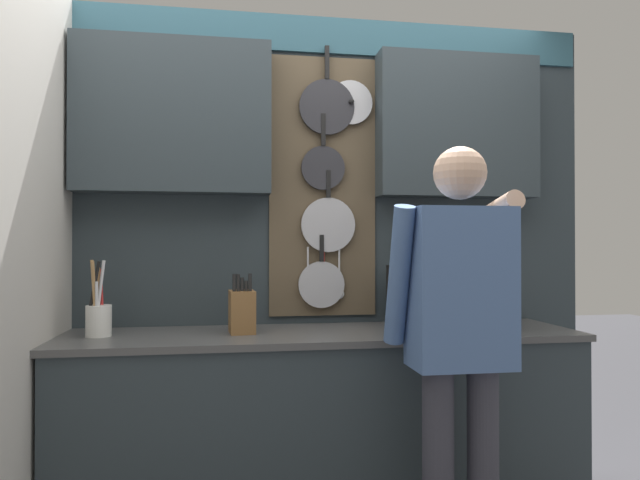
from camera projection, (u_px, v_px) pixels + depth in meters
The scene contains 7 objects.
base_cabinet_counter at pixel (324, 428), 2.62m from camera, with size 2.35×0.60×0.88m.
back_wall_unit at pixel (314, 196), 2.89m from camera, with size 2.92×0.20×2.45m.
side_wall at pixel (13, 260), 2.03m from camera, with size 0.04×1.60×2.45m.
microwave at pixel (445, 297), 2.73m from camera, with size 0.47×0.39×0.30m.
knife_block at pixel (242, 311), 2.58m from camera, with size 0.12×0.16×0.27m.
utensil_crock at pixel (98, 316), 2.48m from camera, with size 0.11×0.11×0.33m.
person at pixel (459, 322), 2.18m from camera, with size 0.54×0.65×1.66m.
Camera 1 is at (-0.44, -2.59, 1.27)m, focal length 32.00 mm.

